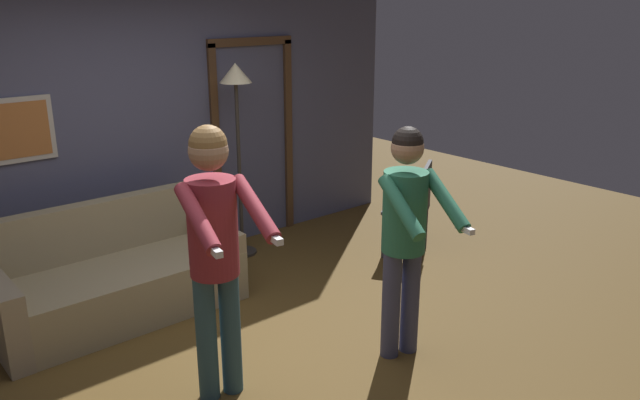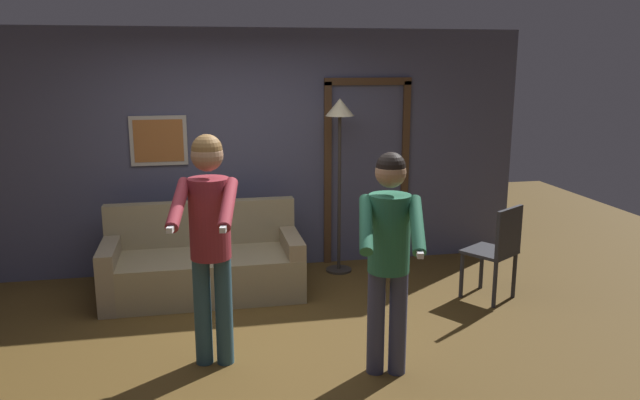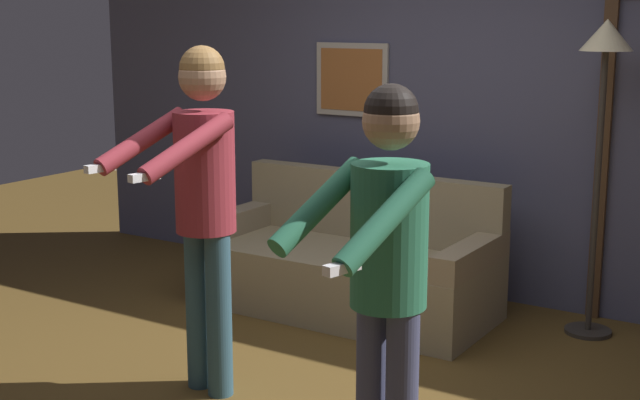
{
  "view_description": "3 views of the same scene",
  "coord_description": "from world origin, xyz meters",
  "px_view_note": "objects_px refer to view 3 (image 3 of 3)",
  "views": [
    {
      "loc": [
        -2.11,
        -3.23,
        2.43
      ],
      "look_at": [
        0.42,
        -0.25,
        1.17
      ],
      "focal_mm": 35.0,
      "sensor_mm": 36.0,
      "label": 1
    },
    {
      "loc": [
        -0.44,
        -4.65,
        2.28
      ],
      "look_at": [
        0.42,
        -0.38,
        1.29
      ],
      "focal_mm": 35.0,
      "sensor_mm": 36.0,
      "label": 2
    },
    {
      "loc": [
        2.43,
        -3.52,
        1.9
      ],
      "look_at": [
        0.42,
        -0.35,
        1.12
      ],
      "focal_mm": 50.0,
      "sensor_mm": 36.0,
      "label": 3
    }
  ],
  "objects_px": {
    "couch": "(348,269)",
    "person_standing_right": "(386,257)",
    "torchiere_lamp": "(604,81)",
    "person_standing_left": "(202,186)"
  },
  "relations": [
    {
      "from": "couch",
      "to": "person_standing_right",
      "type": "bearing_deg",
      "value": -55.98
    },
    {
      "from": "torchiere_lamp",
      "to": "couch",
      "type": "bearing_deg",
      "value": -164.78
    },
    {
      "from": "couch",
      "to": "torchiere_lamp",
      "type": "bearing_deg",
      "value": 15.22
    },
    {
      "from": "couch",
      "to": "person_standing_right",
      "type": "relative_size",
      "value": 1.15
    },
    {
      "from": "torchiere_lamp",
      "to": "person_standing_right",
      "type": "height_order",
      "value": "torchiere_lamp"
    },
    {
      "from": "person_standing_right",
      "to": "person_standing_left",
      "type": "bearing_deg",
      "value": 162.12
    },
    {
      "from": "couch",
      "to": "person_standing_right",
      "type": "distance_m",
      "value": 2.41
    },
    {
      "from": "torchiere_lamp",
      "to": "person_standing_right",
      "type": "relative_size",
      "value": 1.14
    },
    {
      "from": "couch",
      "to": "torchiere_lamp",
      "type": "distance_m",
      "value": 1.96
    },
    {
      "from": "person_standing_left",
      "to": "person_standing_right",
      "type": "height_order",
      "value": "person_standing_left"
    }
  ]
}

